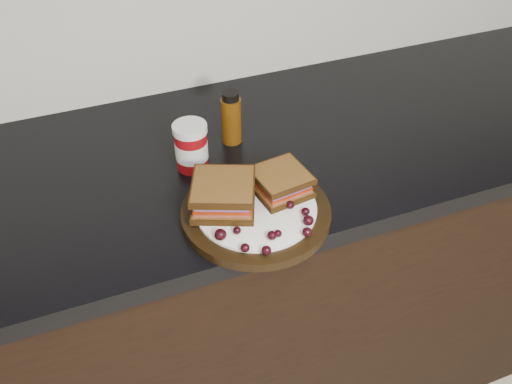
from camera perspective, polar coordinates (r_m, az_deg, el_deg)
base_cabinets at (r=1.56m, az=-0.32°, el=-9.74°), size 3.96×0.58×0.86m
countertop at (r=1.25m, az=-0.39°, el=3.64°), size 3.98×0.60×0.04m
plate at (r=1.06m, az=-0.00°, el=-2.10°), size 0.28×0.28×0.02m
sandwich_left at (r=1.04m, az=-3.28°, el=-0.24°), size 0.15×0.15×0.05m
sandwich_right at (r=1.07m, az=2.50°, el=0.97°), size 0.11×0.11×0.04m
grape_0 at (r=0.99m, az=-3.58°, el=-4.27°), size 0.02×0.02×0.02m
grape_1 at (r=1.00m, az=-1.91°, el=-3.86°), size 0.01×0.01×0.01m
grape_2 at (r=0.97m, az=-1.10°, el=-5.60°), size 0.02×0.02×0.02m
grape_3 at (r=0.96m, az=1.05°, el=-5.85°), size 0.02×0.02×0.02m
grape_4 at (r=0.99m, az=1.60°, el=-4.37°), size 0.02×0.02×0.02m
grape_5 at (r=0.99m, az=2.21°, el=-4.17°), size 0.01×0.01×0.01m
grape_6 at (r=1.00m, az=5.14°, el=-4.01°), size 0.02×0.02×0.02m
grape_7 at (r=1.02m, az=5.25°, el=-2.85°), size 0.02×0.02×0.02m
grape_8 at (r=1.04m, az=4.97°, el=-1.96°), size 0.02×0.02×0.02m
grape_9 at (r=1.05m, az=3.44°, el=-1.29°), size 0.02×0.02×0.02m
grape_10 at (r=1.09m, az=4.11°, el=0.50°), size 0.02×0.02×0.02m
grape_11 at (r=1.09m, az=2.58°, el=0.76°), size 0.02×0.02×0.02m
grape_12 at (r=1.11m, az=1.81°, el=1.42°), size 0.02×0.02×0.02m
grape_13 at (r=1.07m, az=-4.25°, el=-0.07°), size 0.02×0.02×0.02m
grape_14 at (r=1.04m, az=-4.67°, el=-1.73°), size 0.02×0.02×0.02m
grape_15 at (r=1.02m, az=-3.15°, el=-2.38°), size 0.02×0.02×0.02m
grape_16 at (r=1.07m, az=-4.11°, el=-0.52°), size 0.02×0.02×0.01m
grape_17 at (r=1.06m, az=-3.67°, el=-0.77°), size 0.02×0.02×0.02m
grape_18 at (r=1.03m, az=-4.84°, el=-2.03°), size 0.02×0.02×0.02m
condiment_jar at (r=1.16m, az=-6.49°, el=4.55°), size 0.08×0.08×0.10m
oil_bottle at (r=1.23m, az=-2.50°, el=7.47°), size 0.05×0.05×0.12m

